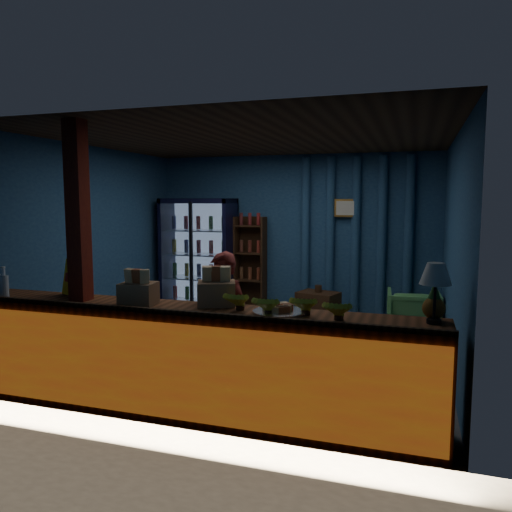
{
  "coord_description": "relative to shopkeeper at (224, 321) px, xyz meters",
  "views": [
    {
      "loc": [
        1.9,
        -5.75,
        1.88
      ],
      "look_at": [
        0.11,
        -0.2,
        1.22
      ],
      "focal_mm": 35.0,
      "sensor_mm": 36.0,
      "label": 1
    }
  ],
  "objects": [
    {
      "name": "ground",
      "position": [
        -0.12,
        1.27,
        -0.69
      ],
      "size": [
        4.6,
        4.6,
        0.0
      ],
      "primitive_type": "plane",
      "color": "#515154",
      "rests_on": "ground"
    },
    {
      "name": "room_walls",
      "position": [
        -0.12,
        1.27,
        0.88
      ],
      "size": [
        4.6,
        4.6,
        4.6
      ],
      "color": "navy",
      "rests_on": "ground"
    },
    {
      "name": "counter",
      "position": [
        -0.12,
        -0.64,
        -0.21
      ],
      "size": [
        4.4,
        0.57,
        0.99
      ],
      "color": "brown",
      "rests_on": "ground"
    },
    {
      "name": "support_post",
      "position": [
        -1.17,
        -0.63,
        0.61
      ],
      "size": [
        0.16,
        0.16,
        2.6
      ],
      "primitive_type": "cube",
      "color": "maroon",
      "rests_on": "ground"
    },
    {
      "name": "beverage_cooler",
      "position": [
        -1.67,
        3.19,
        0.25
      ],
      "size": [
        1.2,
        0.62,
        1.9
      ],
      "color": "black",
      "rests_on": "ground"
    },
    {
      "name": "bottle_shelf",
      "position": [
        -0.82,
        3.33,
        0.11
      ],
      "size": [
        0.5,
        0.28,
        1.6
      ],
      "color": "#3E2613",
      "rests_on": "ground"
    },
    {
      "name": "curtain_folds",
      "position": [
        0.88,
        3.41,
        0.61
      ],
      "size": [
        1.74,
        0.14,
        2.5
      ],
      "color": "navy",
      "rests_on": "room_walls"
    },
    {
      "name": "framed_picture",
      "position": [
        0.73,
        3.37,
        1.06
      ],
      "size": [
        0.36,
        0.04,
        0.28
      ],
      "color": "#B7802D",
      "rests_on": "room_walls"
    },
    {
      "name": "shopkeeper",
      "position": [
        0.0,
        0.0,
        0.0
      ],
      "size": [
        0.56,
        0.42,
        1.38
      ],
      "primitive_type": "imported",
      "rotation": [
        0.0,
        0.0,
        -0.19
      ],
      "color": "maroon",
      "rests_on": "ground"
    },
    {
      "name": "green_chair",
      "position": [
        1.78,
        2.58,
        -0.37
      ],
      "size": [
        0.73,
        0.75,
        0.65
      ],
      "primitive_type": "imported",
      "rotation": [
        0.0,
        0.0,
        3.2
      ],
      "color": "#58AA55",
      "rests_on": "ground"
    },
    {
      "name": "side_table",
      "position": [
        0.43,
        2.73,
        -0.43
      ],
      "size": [
        0.66,
        0.56,
        0.62
      ],
      "color": "#3E2613",
      "rests_on": "ground"
    },
    {
      "name": "yellow_sign",
      "position": [
        -1.32,
        -0.49,
        0.44
      ],
      "size": [
        0.44,
        0.24,
        0.35
      ],
      "color": "yellow",
      "rests_on": "counter"
    },
    {
      "name": "snack_box_left",
      "position": [
        -0.56,
        -0.64,
        0.38
      ],
      "size": [
        0.33,
        0.28,
        0.32
      ],
      "color": "#8F6945",
      "rests_on": "counter"
    },
    {
      "name": "snack_box_centre",
      "position": [
        0.11,
        -0.45,
        0.38
      ],
      "size": [
        0.4,
        0.37,
        0.35
      ],
      "color": "#8F6945",
      "rests_on": "counter"
    },
    {
      "name": "pastry_tray",
      "position": [
        0.73,
        -0.6,
        0.29
      ],
      "size": [
        0.45,
        0.45,
        0.07
      ],
      "color": "silver",
      "rests_on": "counter"
    },
    {
      "name": "banana_bunches",
      "position": [
        0.8,
        -0.66,
        0.35
      ],
      "size": [
        1.1,
        0.31,
        0.18
      ],
      "color": "yellow",
      "rests_on": "counter"
    },
    {
      "name": "table_lamp",
      "position": [
        1.93,
        -0.56,
        0.62
      ],
      "size": [
        0.24,
        0.24,
        0.46
      ],
      "color": "black",
      "rests_on": "counter"
    },
    {
      "name": "pineapple",
      "position": [
        1.93,
        -0.46,
        0.39
      ],
      "size": [
        0.17,
        0.17,
        0.3
      ],
      "color": "#9B5B1C",
      "rests_on": "counter"
    }
  ]
}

